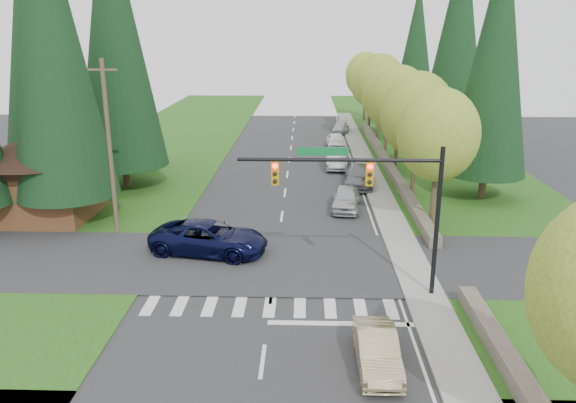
{
  "coord_description": "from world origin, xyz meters",
  "views": [
    {
      "loc": [
        1.47,
        -18.6,
        11.4
      ],
      "look_at": [
        0.59,
        9.59,
        2.8
      ],
      "focal_mm": 35.0,
      "sensor_mm": 36.0,
      "label": 1
    }
  ],
  "objects_px": {
    "sedan_champagne": "(377,350)",
    "parked_car_d": "(336,141)",
    "suv_navy": "(209,238)",
    "parked_car_e": "(341,127)",
    "parked_car_c": "(337,159)",
    "parked_car_a": "(346,199)",
    "parked_car_b": "(359,176)"
  },
  "relations": [
    {
      "from": "parked_car_a",
      "to": "parked_car_b",
      "type": "bearing_deg",
      "value": 83.09
    },
    {
      "from": "parked_car_b",
      "to": "parked_car_d",
      "type": "bearing_deg",
      "value": 99.5
    },
    {
      "from": "sedan_champagne",
      "to": "parked_car_b",
      "type": "xyz_separation_m",
      "value": [
        1.54,
        24.29,
        0.1
      ]
    },
    {
      "from": "parked_car_b",
      "to": "parked_car_e",
      "type": "relative_size",
      "value": 1.24
    },
    {
      "from": "sedan_champagne",
      "to": "suv_navy",
      "type": "xyz_separation_m",
      "value": [
        -7.64,
        10.36,
        0.2
      ]
    },
    {
      "from": "parked_car_d",
      "to": "suv_navy",
      "type": "bearing_deg",
      "value": -107.53
    },
    {
      "from": "sedan_champagne",
      "to": "parked_car_e",
      "type": "relative_size",
      "value": 0.95
    },
    {
      "from": "sedan_champagne",
      "to": "parked_car_c",
      "type": "bearing_deg",
      "value": 88.79
    },
    {
      "from": "parked_car_c",
      "to": "parked_car_e",
      "type": "xyz_separation_m",
      "value": [
        1.4,
        17.56,
        -0.2
      ]
    },
    {
      "from": "sedan_champagne",
      "to": "parked_car_c",
      "type": "distance_m",
      "value": 30.19
    },
    {
      "from": "suv_navy",
      "to": "parked_car_d",
      "type": "height_order",
      "value": "suv_navy"
    },
    {
      "from": "parked_car_b",
      "to": "parked_car_c",
      "type": "xyz_separation_m",
      "value": [
        -1.4,
        5.9,
        0.06
      ]
    },
    {
      "from": "parked_car_b",
      "to": "parked_car_e",
      "type": "height_order",
      "value": "parked_car_b"
    },
    {
      "from": "sedan_champagne",
      "to": "parked_car_d",
      "type": "bearing_deg",
      "value": 88.32
    },
    {
      "from": "parked_car_a",
      "to": "parked_car_e",
      "type": "xyz_separation_m",
      "value": [
        1.4,
        29.45,
        -0.14
      ]
    },
    {
      "from": "sedan_champagne",
      "to": "parked_car_d",
      "type": "xyz_separation_m",
      "value": [
        0.5,
        38.43,
        0.1
      ]
    },
    {
      "from": "suv_navy",
      "to": "parked_car_e",
      "type": "relative_size",
      "value": 1.47
    },
    {
      "from": "parked_car_e",
      "to": "sedan_champagne",
      "type": "bearing_deg",
      "value": -84.42
    },
    {
      "from": "sedan_champagne",
      "to": "parked_car_a",
      "type": "xyz_separation_m",
      "value": [
        0.14,
        18.3,
        0.09
      ]
    },
    {
      "from": "parked_car_d",
      "to": "sedan_champagne",
      "type": "bearing_deg",
      "value": -92.11
    },
    {
      "from": "suv_navy",
      "to": "parked_car_a",
      "type": "xyz_separation_m",
      "value": [
        7.78,
        7.94,
        -0.11
      ]
    },
    {
      "from": "parked_car_a",
      "to": "parked_car_b",
      "type": "height_order",
      "value": "parked_car_b"
    },
    {
      "from": "suv_navy",
      "to": "parked_car_b",
      "type": "distance_m",
      "value": 16.69
    },
    {
      "from": "parked_car_b",
      "to": "parked_car_e",
      "type": "bearing_deg",
      "value": 95.27
    },
    {
      "from": "parked_car_d",
      "to": "parked_car_c",
      "type": "bearing_deg",
      "value": -93.83
    },
    {
      "from": "sedan_champagne",
      "to": "suv_navy",
      "type": "bearing_deg",
      "value": 125.48
    },
    {
      "from": "sedan_champagne",
      "to": "parked_car_a",
      "type": "bearing_deg",
      "value": 88.61
    },
    {
      "from": "parked_car_a",
      "to": "parked_car_c",
      "type": "height_order",
      "value": "parked_car_c"
    },
    {
      "from": "parked_car_c",
      "to": "parked_car_e",
      "type": "bearing_deg",
      "value": 88.29
    },
    {
      "from": "parked_car_b",
      "to": "parked_car_c",
      "type": "height_order",
      "value": "parked_car_c"
    },
    {
      "from": "parked_car_d",
      "to": "parked_car_a",
      "type": "bearing_deg",
      "value": -92.37
    },
    {
      "from": "sedan_champagne",
      "to": "parked_car_b",
      "type": "distance_m",
      "value": 24.34
    }
  ]
}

